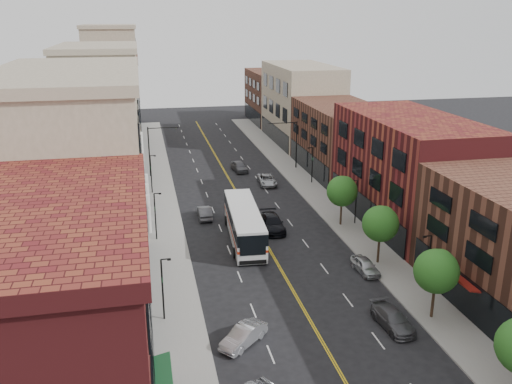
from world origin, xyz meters
TOP-DOWN VIEW (x-y plane):
  - ground at (0.00, 0.00)m, footprint 220.00×220.00m
  - sidewalk_left at (-10.00, 35.00)m, footprint 4.00×110.00m
  - sidewalk_right at (10.00, 35.00)m, footprint 4.00×110.00m
  - bldg_l_redbrick at (-17.00, -6.00)m, footprint 10.00×16.00m
  - bldg_l_tanoffice at (-17.00, 13.00)m, footprint 10.00×22.00m
  - bldg_l_white at (-17.00, 31.00)m, footprint 10.00×14.00m
  - bldg_l_far_a at (-17.00, 48.00)m, footprint 10.00×20.00m
  - bldg_l_far_b at (-17.00, 68.00)m, footprint 10.00×20.00m
  - bldg_l_far_c at (-17.00, 86.00)m, footprint 10.00×16.00m
  - bldg_r_mid at (17.00, 24.00)m, footprint 10.00×22.00m
  - bldg_r_far_a at (17.00, 45.00)m, footprint 10.00×20.00m
  - bldg_r_far_b at (17.00, 66.00)m, footprint 10.00×22.00m
  - bldg_r_far_c at (17.00, 86.00)m, footprint 10.00×18.00m
  - tree_r_1 at (9.39, 4.07)m, footprint 3.40×3.40m
  - tree_r_2 at (9.39, 14.07)m, footprint 3.40×3.40m
  - tree_r_3 at (9.39, 24.07)m, footprint 3.40×3.40m
  - lamp_l_1 at (-10.95, 8.00)m, footprint 0.81×0.55m
  - lamp_l_2 at (-10.95, 24.00)m, footprint 0.81×0.55m
  - lamp_l_3 at (-10.95, 40.00)m, footprint 0.81×0.55m
  - lamp_r_1 at (10.95, 8.00)m, footprint 0.81×0.55m
  - lamp_r_2 at (10.95, 24.00)m, footprint 0.81×0.55m
  - lamp_r_3 at (10.95, 40.00)m, footprint 0.81×0.55m
  - signal_mast_left at (-10.27, 48.00)m, footprint 4.49×0.18m
  - signal_mast_right at (10.27, 48.00)m, footprint 4.49×0.18m
  - city_bus at (-2.00, 22.32)m, footprint 3.87×13.51m
  - car_angle_b at (-5.60, 3.63)m, footprint 4.02×3.83m
  - car_parked_mid at (5.80, 3.50)m, footprint 2.29×4.75m
  - car_parked_far at (7.40, 12.53)m, footprint 1.84×3.96m
  - car_lane_behind at (-5.31, 29.52)m, footprint 1.48×4.18m
  - car_lane_a at (1.50, 24.30)m, footprint 2.43×5.60m
  - car_lane_b at (4.76, 40.79)m, footprint 2.62×5.10m
  - car_lane_c at (2.18, 48.17)m, footprint 2.35×4.65m

SIDE VIEW (x-z plane):
  - ground at x=0.00m, z-range 0.00..0.00m
  - sidewalk_left at x=-10.00m, z-range 0.00..0.15m
  - sidewalk_right at x=10.00m, z-range 0.00..0.15m
  - car_parked_far at x=7.40m, z-range 0.00..1.31m
  - car_parked_mid at x=5.80m, z-range 0.00..1.33m
  - car_angle_b at x=-5.60m, z-range 0.00..1.36m
  - car_lane_behind at x=-5.31m, z-range 0.00..1.38m
  - car_lane_b at x=4.76m, z-range 0.00..1.38m
  - car_lane_c at x=2.18m, z-range 0.00..1.52m
  - car_lane_a at x=1.50m, z-range 0.00..1.60m
  - city_bus at x=-2.00m, z-range 0.28..3.71m
  - lamp_l_1 at x=-10.95m, z-range 0.45..5.50m
  - lamp_l_2 at x=-10.95m, z-range 0.45..5.50m
  - lamp_l_3 at x=-10.95m, z-range 0.45..5.50m
  - lamp_r_1 at x=10.95m, z-range 0.45..5.50m
  - lamp_r_2 at x=10.95m, z-range 0.45..5.50m
  - lamp_r_3 at x=10.95m, z-range 0.45..5.50m
  - bldg_l_white at x=-17.00m, z-range 0.00..8.00m
  - tree_r_1 at x=9.39m, z-range 1.33..6.92m
  - tree_r_2 at x=9.39m, z-range 1.33..6.92m
  - tree_r_3 at x=9.39m, z-range 1.33..6.92m
  - signal_mast_left at x=-10.27m, z-range 1.05..8.25m
  - signal_mast_right at x=10.27m, z-range 1.05..8.25m
  - bldg_r_far_a at x=17.00m, z-range 0.00..10.00m
  - bldg_r_far_c at x=17.00m, z-range 0.00..11.00m
  - bldg_r_mid at x=17.00m, z-range 0.00..12.00m
  - bldg_l_redbrick at x=-17.00m, z-range 0.00..14.00m
  - bldg_r_far_b at x=17.00m, z-range 0.00..14.00m
  - bldg_l_far_b at x=-17.00m, z-range 0.00..15.00m
  - bldg_l_tanoffice at x=-17.00m, z-range 0.00..18.00m
  - bldg_l_far_a at x=-17.00m, z-range 0.00..18.00m
  - bldg_l_far_c at x=-17.00m, z-range 0.00..20.00m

